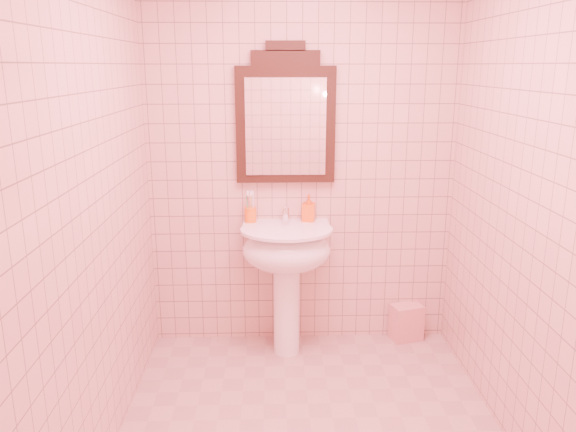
{
  "coord_description": "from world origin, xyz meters",
  "views": [
    {
      "loc": [
        -0.2,
        -2.51,
        1.85
      ],
      "look_at": [
        -0.11,
        0.55,
        1.03
      ],
      "focal_mm": 35.0,
      "sensor_mm": 36.0,
      "label": 1
    }
  ],
  "objects_px": {
    "toothbrush_cup": "(250,214)",
    "soap_dispenser": "(309,208)",
    "pedestal_sink": "(287,258)",
    "mirror": "(286,119)",
    "towel": "(406,322)"
  },
  "relations": [
    {
      "from": "mirror",
      "to": "toothbrush_cup",
      "type": "relative_size",
      "value": 4.86
    },
    {
      "from": "mirror",
      "to": "towel",
      "type": "relative_size",
      "value": 3.5
    },
    {
      "from": "mirror",
      "to": "toothbrush_cup",
      "type": "xyz_separation_m",
      "value": [
        -0.23,
        -0.05,
        -0.61
      ]
    },
    {
      "from": "pedestal_sink",
      "to": "towel",
      "type": "distance_m",
      "value": 1.01
    },
    {
      "from": "toothbrush_cup",
      "to": "soap_dispenser",
      "type": "height_order",
      "value": "toothbrush_cup"
    },
    {
      "from": "pedestal_sink",
      "to": "soap_dispenser",
      "type": "distance_m",
      "value": 0.36
    },
    {
      "from": "toothbrush_cup",
      "to": "mirror",
      "type": "bearing_deg",
      "value": 12.66
    },
    {
      "from": "pedestal_sink",
      "to": "toothbrush_cup",
      "type": "height_order",
      "value": "toothbrush_cup"
    },
    {
      "from": "pedestal_sink",
      "to": "soap_dispenser",
      "type": "relative_size",
      "value": 4.88
    },
    {
      "from": "toothbrush_cup",
      "to": "soap_dispenser",
      "type": "relative_size",
      "value": 1.02
    },
    {
      "from": "towel",
      "to": "toothbrush_cup",
      "type": "bearing_deg",
      "value": -179.1
    },
    {
      "from": "soap_dispenser",
      "to": "towel",
      "type": "xyz_separation_m",
      "value": [
        0.69,
        0.01,
        -0.83
      ]
    },
    {
      "from": "mirror",
      "to": "towel",
      "type": "xyz_separation_m",
      "value": [
        0.84,
        -0.04,
        -1.4
      ]
    },
    {
      "from": "mirror",
      "to": "soap_dispenser",
      "type": "height_order",
      "value": "mirror"
    },
    {
      "from": "towel",
      "to": "pedestal_sink",
      "type": "bearing_deg",
      "value": -168.8
    }
  ]
}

